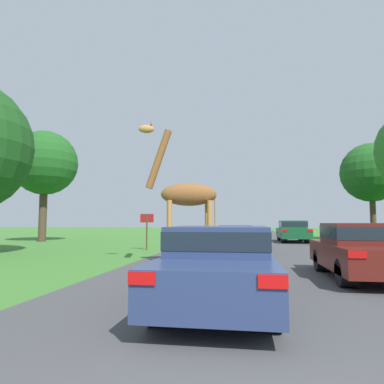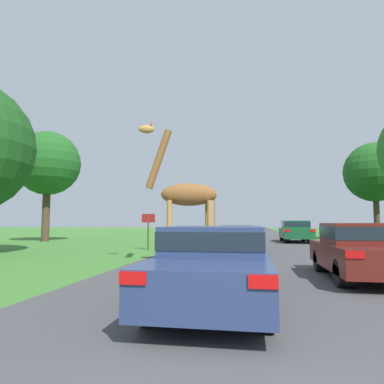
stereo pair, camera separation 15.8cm
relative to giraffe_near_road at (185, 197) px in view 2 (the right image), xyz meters
The scene contains 9 objects.
road 19.90m from the giraffe_near_road, 83.50° to the left, with size 8.17×120.00×0.00m.
giraffe_near_road is the anchor object (origin of this frame).
car_lead_maroon 6.41m from the giraffe_near_road, 74.33° to the right, with size 1.81×4.40×1.37m.
car_queue_right 14.64m from the giraffe_near_road, 67.94° to the left, with size 1.94×4.71×1.52m.
car_queue_left 5.61m from the giraffe_near_road, 72.30° to the left, with size 1.77×4.79×1.26m.
car_far_ahead 5.99m from the giraffe_near_road, 27.10° to the right, with size 1.99×4.20×1.41m.
tree_far_right 17.13m from the giraffe_near_road, 138.67° to the left, with size 4.76×4.76×8.19m.
tree_mid_field 20.59m from the giraffe_near_road, 54.08° to the left, with size 4.64×4.64×7.65m.
sign_post 5.96m from the giraffe_near_road, 119.87° to the left, with size 0.70×0.08×1.85m.
Camera 2 is at (0.05, -1.67, 1.45)m, focal length 32.00 mm.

